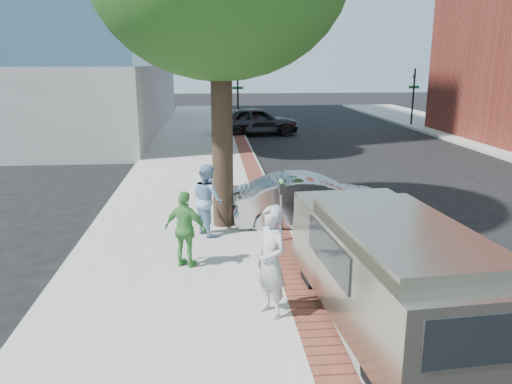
{
  "coord_description": "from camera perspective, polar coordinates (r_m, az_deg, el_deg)",
  "views": [
    {
      "loc": [
        -0.88,
        -10.35,
        4.2
      ],
      "look_at": [
        0.16,
        1.08,
        1.2
      ],
      "focal_mm": 35.0,
      "sensor_mm": 36.0,
      "label": 1
    }
  ],
  "objects": [
    {
      "name": "ground",
      "position": [
        11.2,
        -0.33,
        -7.37
      ],
      "size": [
        120.0,
        120.0,
        0.0
      ],
      "primitive_type": "plane",
      "color": "black",
      "rests_on": "ground"
    },
    {
      "name": "person_gray",
      "position": [
        8.1,
        1.74,
        -7.97
      ],
      "size": [
        0.7,
        0.81,
        1.87
      ],
      "primitive_type": "imported",
      "rotation": [
        0.0,
        0.0,
        -1.12
      ],
      "color": "#A7A7AC",
      "rests_on": "sidewalk"
    },
    {
      "name": "signal_near",
      "position": [
        32.46,
        -2.09,
        11.19
      ],
      "size": [
        0.7,
        0.15,
        3.8
      ],
      "color": "black",
      "rests_on": "ground"
    },
    {
      "name": "brick_strip",
      "position": [
        18.86,
        -0.28,
        2.25
      ],
      "size": [
        0.6,
        60.0,
        0.01
      ],
      "primitive_type": "cube",
      "color": "brown",
      "rests_on": "sidewalk"
    },
    {
      "name": "office_base",
      "position": [
        34.61,
        -26.08,
        9.54
      ],
      "size": [
        18.2,
        22.2,
        4.0
      ],
      "primitive_type": "cube",
      "color": "gray",
      "rests_on": "ground"
    },
    {
      "name": "parking_meter",
      "position": [
        11.41,
        2.92,
        -0.58
      ],
      "size": [
        0.12,
        0.32,
        1.47
      ],
      "color": "gray",
      "rests_on": "sidewalk"
    },
    {
      "name": "signal_far",
      "position": [
        35.06,
        17.56,
        10.79
      ],
      "size": [
        0.7,
        0.15,
        3.8
      ],
      "color": "black",
      "rests_on": "ground"
    },
    {
      "name": "curb",
      "position": [
        18.9,
        0.78,
        2.04
      ],
      "size": [
        0.1,
        60.0,
        0.15
      ],
      "primitive_type": "cube",
      "color": "gray",
      "rests_on": "ground"
    },
    {
      "name": "van",
      "position": [
        8.34,
        14.68,
        -8.21
      ],
      "size": [
        2.31,
        5.21,
        1.88
      ],
      "rotation": [
        0.0,
        0.0,
        0.07
      ],
      "color": "gray",
      "rests_on": "ground"
    },
    {
      "name": "person_officer",
      "position": [
        12.01,
        -5.58,
        -0.84
      ],
      "size": [
        0.98,
        1.05,
        1.72
      ],
      "primitive_type": "imported",
      "rotation": [
        0.0,
        0.0,
        2.08
      ],
      "color": "#81A5C8",
      "rests_on": "sidewalk"
    },
    {
      "name": "person_green",
      "position": [
        10.14,
        -8.05,
        -4.26
      ],
      "size": [
        1.0,
        0.74,
        1.58
      ],
      "primitive_type": "imported",
      "rotation": [
        0.0,
        0.0,
        2.7
      ],
      "color": "#499B46",
      "rests_on": "sidewalk"
    },
    {
      "name": "sidewalk",
      "position": [
        18.82,
        -6.97,
        1.87
      ],
      "size": [
        5.0,
        60.0,
        0.15
      ],
      "primitive_type": "cube",
      "color": "#9E9991",
      "rests_on": "ground"
    },
    {
      "name": "sedan_silver",
      "position": [
        13.07,
        6.46,
        -1.06
      ],
      "size": [
        4.16,
        1.47,
        1.37
      ],
      "primitive_type": "imported",
      "rotation": [
        0.0,
        0.0,
        1.58
      ],
      "color": "#AEB0B5",
      "rests_on": "ground"
    },
    {
      "name": "tree_far",
      "position": [
        22.38,
        -4.43,
        17.41
      ],
      "size": [
        4.8,
        4.8,
        7.14
      ],
      "color": "black",
      "rests_on": "sidewalk"
    },
    {
      "name": "bg_car",
      "position": [
        29.6,
        0.01,
        8.12
      ],
      "size": [
        5.16,
        2.64,
        1.68
      ],
      "primitive_type": "imported",
      "rotation": [
        0.0,
        0.0,
        1.71
      ],
      "color": "black",
      "rests_on": "ground"
    }
  ]
}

